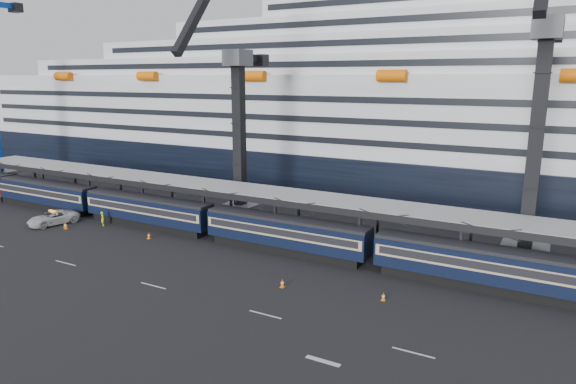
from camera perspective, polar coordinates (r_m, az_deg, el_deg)
ground at (r=44.58m, az=2.46°, el=-12.03°), size 260.00×260.00×0.00m
lane_markings at (r=37.51m, az=10.38°, el=-17.29°), size 111.00×4.27×0.02m
train at (r=54.09m, az=2.84°, el=-5.03°), size 133.05×3.00×4.05m
canopy at (r=55.06m, az=9.07°, el=-1.56°), size 130.00×6.25×5.53m
cruise_ship at (r=84.69m, az=16.12°, el=7.90°), size 214.09×28.84×34.00m
crane_dark_near at (r=67.10m, az=-5.65°, el=6.87°), size 4.50×17.75×35.08m
crane_dark_mid at (r=54.20m, az=25.87°, el=5.83°), size 4.50×18.24×39.64m
pickup_truck at (r=72.90m, az=-24.66°, el=-2.63°), size 4.31×6.69×1.71m
worker at (r=69.90m, az=-19.89°, el=-2.80°), size 0.79×0.76×1.82m
traffic_cone_a at (r=70.17m, az=-23.45°, el=-3.45°), size 0.43×0.43×0.86m
traffic_cone_b at (r=70.99m, az=-23.55°, el=-3.36°), size 0.34×0.34×0.68m
traffic_cone_c at (r=62.74m, az=-15.20°, el=-4.69°), size 0.40×0.40×0.80m
traffic_cone_d at (r=47.12m, az=-0.63°, el=-10.08°), size 0.41×0.41×0.82m
traffic_cone_e at (r=45.27m, az=10.56°, el=-11.34°), size 0.37×0.37×0.73m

